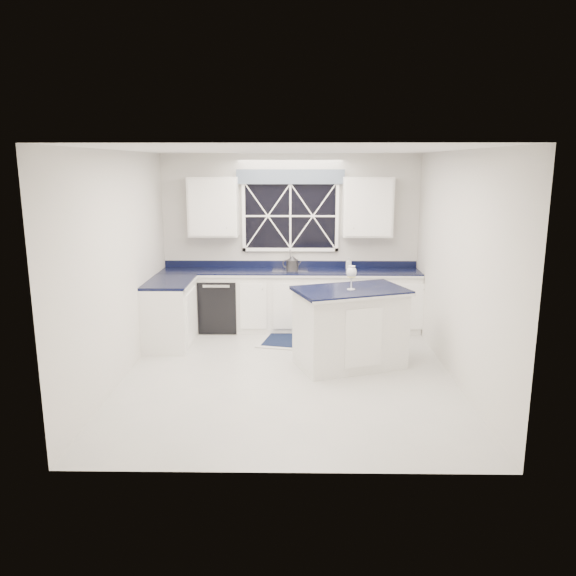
{
  "coord_description": "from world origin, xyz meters",
  "views": [
    {
      "loc": [
        0.09,
        -6.53,
        2.55
      ],
      "look_at": [
        -0.01,
        0.4,
        1.01
      ],
      "focal_mm": 35.0,
      "sensor_mm": 36.0,
      "label": 1
    }
  ],
  "objects_px": {
    "island": "(350,327)",
    "wine_glass": "(351,273)",
    "soap_bottle": "(349,263)",
    "kettle": "(292,263)",
    "dishwasher": "(220,303)",
    "faucet": "(290,258)"
  },
  "relations": [
    {
      "from": "kettle",
      "to": "island",
      "type": "bearing_deg",
      "value": -45.15
    },
    {
      "from": "dishwasher",
      "to": "island",
      "type": "xyz_separation_m",
      "value": [
        1.88,
        -1.6,
        0.1
      ]
    },
    {
      "from": "faucet",
      "to": "wine_glass",
      "type": "height_order",
      "value": "wine_glass"
    },
    {
      "from": "dishwasher",
      "to": "wine_glass",
      "type": "height_order",
      "value": "wine_glass"
    },
    {
      "from": "faucet",
      "to": "kettle",
      "type": "xyz_separation_m",
      "value": [
        0.03,
        -0.15,
        -0.06
      ]
    },
    {
      "from": "island",
      "to": "kettle",
      "type": "distance_m",
      "value": 1.89
    },
    {
      "from": "dishwasher",
      "to": "island",
      "type": "distance_m",
      "value": 2.47
    },
    {
      "from": "island",
      "to": "wine_glass",
      "type": "height_order",
      "value": "wine_glass"
    },
    {
      "from": "faucet",
      "to": "island",
      "type": "xyz_separation_m",
      "value": [
        0.78,
        -1.79,
        -0.59
      ]
    },
    {
      "from": "kettle",
      "to": "wine_glass",
      "type": "bearing_deg",
      "value": -45.94
    },
    {
      "from": "soap_bottle",
      "to": "kettle",
      "type": "bearing_deg",
      "value": -172.9
    },
    {
      "from": "dishwasher",
      "to": "faucet",
      "type": "xyz_separation_m",
      "value": [
        1.1,
        0.19,
        0.69
      ]
    },
    {
      "from": "island",
      "to": "faucet",
      "type": "bearing_deg",
      "value": 93.8
    },
    {
      "from": "island",
      "to": "soap_bottle",
      "type": "height_order",
      "value": "soap_bottle"
    },
    {
      "from": "dishwasher",
      "to": "kettle",
      "type": "xyz_separation_m",
      "value": [
        1.13,
        0.05,
        0.63
      ]
    },
    {
      "from": "kettle",
      "to": "wine_glass",
      "type": "height_order",
      "value": "wine_glass"
    },
    {
      "from": "kettle",
      "to": "soap_bottle",
      "type": "distance_m",
      "value": 0.89
    },
    {
      "from": "island",
      "to": "soap_bottle",
      "type": "relative_size",
      "value": 8.58
    },
    {
      "from": "wine_glass",
      "to": "soap_bottle",
      "type": "distance_m",
      "value": 1.82
    },
    {
      "from": "faucet",
      "to": "soap_bottle",
      "type": "distance_m",
      "value": 0.92
    },
    {
      "from": "faucet",
      "to": "soap_bottle",
      "type": "height_order",
      "value": "faucet"
    },
    {
      "from": "dishwasher",
      "to": "island",
      "type": "bearing_deg",
      "value": -40.37
    }
  ]
}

